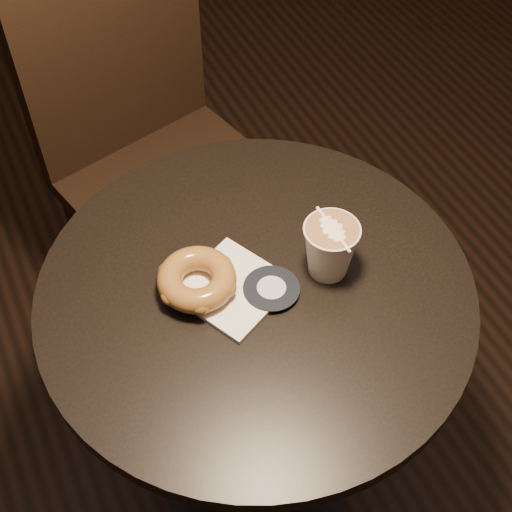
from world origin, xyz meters
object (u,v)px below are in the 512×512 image
object	(u,v)px
pastry_bag	(233,288)
doughnut	(197,279)
latte_cup	(330,249)
chair	(146,126)
cafe_table	(256,353)

from	to	relation	value
pastry_bag	doughnut	distance (m)	0.06
latte_cup	pastry_bag	bearing A→B (deg)	169.53
chair	latte_cup	world-z (taller)	chair
chair	latte_cup	xyz separation A→B (m)	(0.10, -0.62, 0.18)
doughnut	latte_cup	distance (m)	0.21
pastry_bag	latte_cup	xyz separation A→B (m)	(0.16, -0.03, 0.05)
cafe_table	chair	world-z (taller)	chair
chair	cafe_table	bearing A→B (deg)	-105.73
latte_cup	doughnut	bearing A→B (deg)	165.80
chair	pastry_bag	world-z (taller)	chair
cafe_table	pastry_bag	world-z (taller)	pastry_bag
pastry_bag	chair	bearing A→B (deg)	58.96
pastry_bag	latte_cup	world-z (taller)	latte_cup
cafe_table	latte_cup	bearing A→B (deg)	-8.92
doughnut	pastry_bag	bearing A→B (deg)	-24.96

